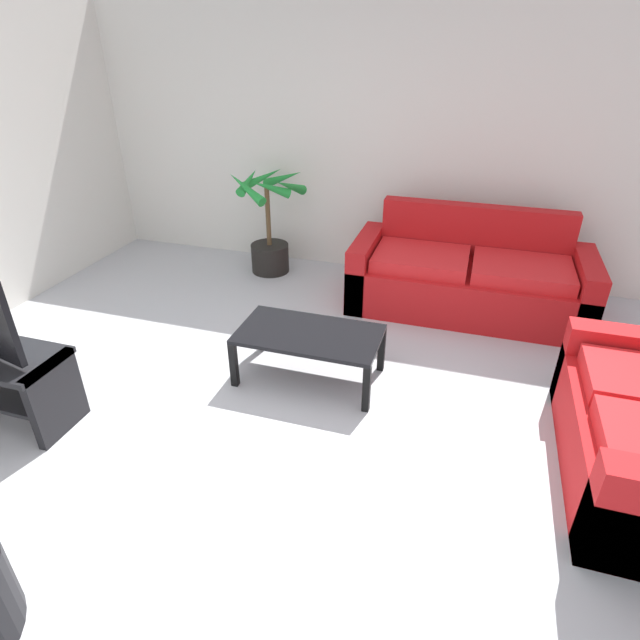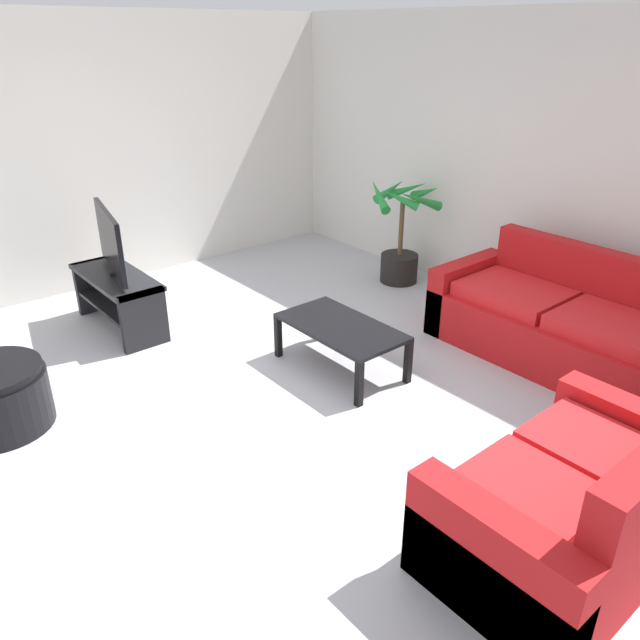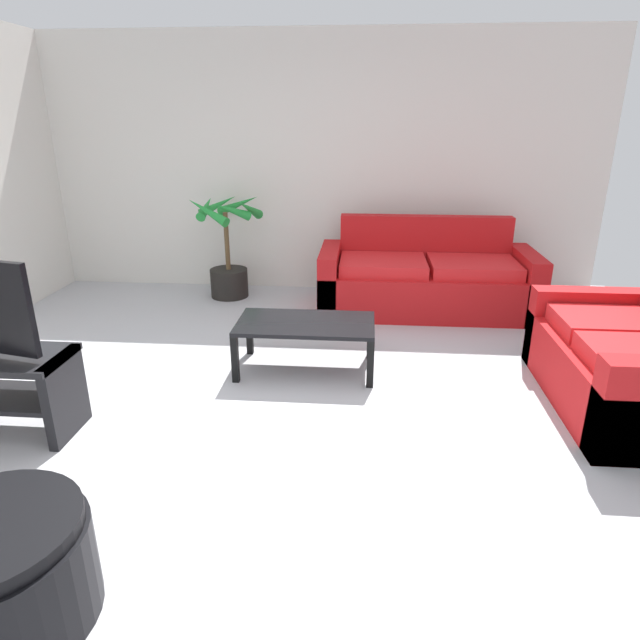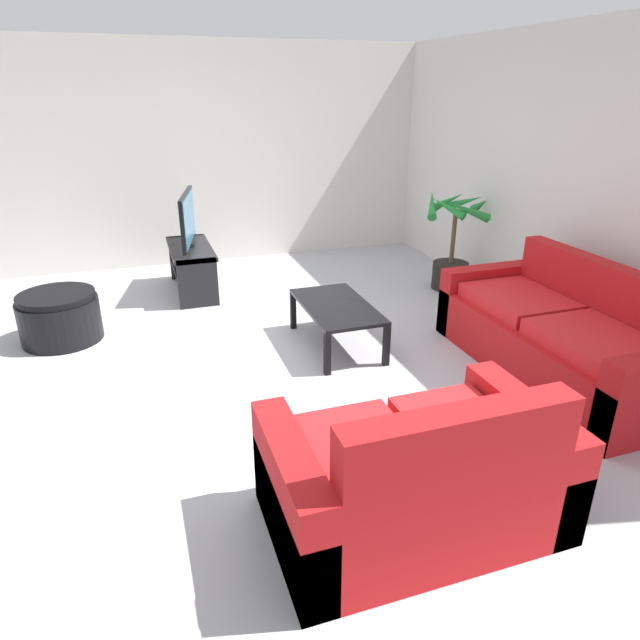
{
  "view_description": "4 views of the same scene",
  "coord_description": "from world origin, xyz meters",
  "px_view_note": "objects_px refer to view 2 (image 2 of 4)",
  "views": [
    {
      "loc": [
        1.09,
        -2.26,
        2.29
      ],
      "look_at": [
        0.18,
        0.66,
        0.58
      ],
      "focal_mm": 28.88,
      "sensor_mm": 36.0,
      "label": 1
    },
    {
      "loc": [
        3.31,
        -2.14,
        2.5
      ],
      "look_at": [
        0.33,
        0.34,
        0.67
      ],
      "focal_mm": 34.45,
      "sensor_mm": 36.0,
      "label": 2
    },
    {
      "loc": [
        0.5,
        -3.05,
        1.84
      ],
      "look_at": [
        0.18,
        0.73,
        0.43
      ],
      "focal_mm": 30.54,
      "sensor_mm": 36.0,
      "label": 3
    },
    {
      "loc": [
        4.32,
        -0.81,
        2.15
      ],
      "look_at": [
        0.4,
        0.51,
        0.41
      ],
      "focal_mm": 31.2,
      "sensor_mm": 36.0,
      "label": 4
    }
  ],
  "objects_px": {
    "tv": "(110,241)",
    "potted_palm": "(401,242)",
    "tv_stand": "(118,294)",
    "couch_main": "(563,327)",
    "couch_loveseat": "(573,508)",
    "coffee_table": "(341,331)"
  },
  "relations": [
    {
      "from": "tv",
      "to": "potted_palm",
      "type": "relative_size",
      "value": 0.87
    },
    {
      "from": "potted_palm",
      "to": "tv_stand",
      "type": "bearing_deg",
      "value": -106.7
    },
    {
      "from": "couch_main",
      "to": "couch_loveseat",
      "type": "xyz_separation_m",
      "value": [
        1.17,
        -1.88,
        -0.0
      ]
    },
    {
      "from": "couch_main",
      "to": "tv",
      "type": "xyz_separation_m",
      "value": [
        -2.92,
        -2.54,
        0.53
      ]
    },
    {
      "from": "couch_main",
      "to": "tv",
      "type": "distance_m",
      "value": 3.91
    },
    {
      "from": "tv_stand",
      "to": "potted_palm",
      "type": "distance_m",
      "value": 2.94
    },
    {
      "from": "couch_main",
      "to": "potted_palm",
      "type": "distance_m",
      "value": 2.1
    },
    {
      "from": "couch_main",
      "to": "couch_loveseat",
      "type": "height_order",
      "value": "same"
    },
    {
      "from": "couch_loveseat",
      "to": "tv",
      "type": "bearing_deg",
      "value": -170.83
    },
    {
      "from": "couch_main",
      "to": "tv_stand",
      "type": "xyz_separation_m",
      "value": [
        -2.92,
        -2.55,
        0.04
      ]
    },
    {
      "from": "couch_loveseat",
      "to": "tv",
      "type": "xyz_separation_m",
      "value": [
        -4.09,
        -0.66,
        0.53
      ]
    },
    {
      "from": "tv_stand",
      "to": "coffee_table",
      "type": "xyz_separation_m",
      "value": [
        1.87,
        1.04,
        0.01
      ]
    },
    {
      "from": "tv",
      "to": "potted_palm",
      "type": "bearing_deg",
      "value": 73.3
    },
    {
      "from": "tv_stand",
      "to": "potted_palm",
      "type": "height_order",
      "value": "potted_palm"
    },
    {
      "from": "tv_stand",
      "to": "coffee_table",
      "type": "distance_m",
      "value": 2.14
    },
    {
      "from": "couch_main",
      "to": "potted_palm",
      "type": "height_order",
      "value": "potted_palm"
    },
    {
      "from": "couch_loveseat",
      "to": "coffee_table",
      "type": "distance_m",
      "value": 2.25
    },
    {
      "from": "tv_stand",
      "to": "couch_loveseat",
      "type": "bearing_deg",
      "value": 9.21
    },
    {
      "from": "tv",
      "to": "couch_main",
      "type": "bearing_deg",
      "value": 41.04
    },
    {
      "from": "tv",
      "to": "coffee_table",
      "type": "height_order",
      "value": "tv"
    },
    {
      "from": "couch_main",
      "to": "potted_palm",
      "type": "xyz_separation_m",
      "value": [
        -2.08,
        0.26,
        0.15
      ]
    },
    {
      "from": "tv_stand",
      "to": "tv",
      "type": "relative_size",
      "value": 1.14
    }
  ]
}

